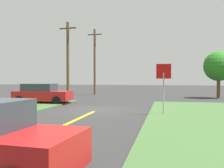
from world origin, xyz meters
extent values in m
plane|color=#2F2F2F|center=(0.00, 0.00, 0.00)|extent=(120.00, 120.00, 0.00)
cube|color=yellow|center=(0.00, -8.00, 0.01)|extent=(0.20, 14.00, 0.01)
cylinder|color=#9EA0A8|center=(4.24, -1.58, 1.19)|extent=(0.07, 0.07, 2.38)
cube|color=red|center=(4.24, -1.58, 2.46)|extent=(0.83, 0.13, 0.83)
cube|color=red|center=(-5.44, 3.16, 0.64)|extent=(4.60, 2.09, 0.76)
cube|color=#2D3842|center=(-5.74, 3.15, 1.32)|extent=(2.55, 1.79, 0.60)
cylinder|color=black|center=(-3.94, 4.16, 0.34)|extent=(0.69, 0.25, 0.68)
cylinder|color=black|center=(-3.87, 2.28, 0.34)|extent=(0.69, 0.25, 0.68)
cylinder|color=black|center=(-7.02, 4.04, 0.34)|extent=(0.69, 0.25, 0.68)
cylinder|color=black|center=(-6.95, 2.16, 0.34)|extent=(0.69, 0.25, 0.68)
cylinder|color=black|center=(2.12, -11.07, 0.34)|extent=(0.69, 0.27, 0.68)
cylinder|color=brown|center=(-5.05, 7.74, 3.77)|extent=(0.27, 0.27, 7.54)
cube|color=brown|center=(-5.05, 7.74, 6.93)|extent=(1.80, 0.36, 0.12)
cylinder|color=brown|center=(-4.30, 14.88, 4.05)|extent=(0.27, 0.27, 8.11)
cube|color=brown|center=(-4.30, 14.88, 7.46)|extent=(1.80, 0.23, 0.12)
cylinder|color=brown|center=(9.66, 12.00, 1.04)|extent=(0.34, 0.34, 2.08)
sphere|color=#287620|center=(9.66, 12.00, 3.30)|extent=(3.05, 3.05, 3.05)
camera|label=1|loc=(4.37, -16.62, 2.09)|focal=42.20mm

